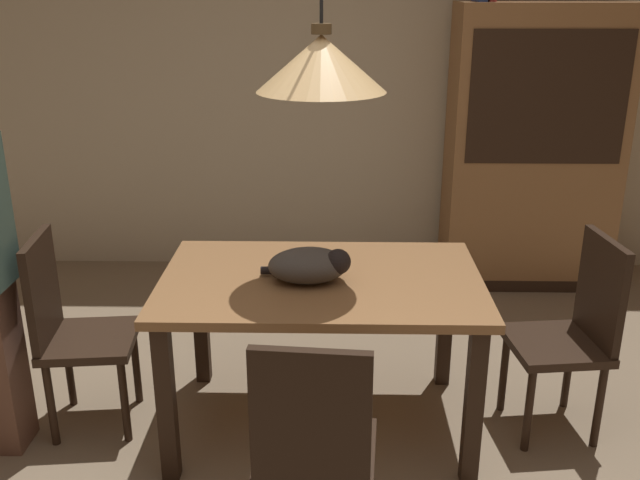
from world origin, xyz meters
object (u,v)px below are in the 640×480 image
(cat_sleeping, at_px, (311,265))
(hutch_bookcase, at_px, (532,155))
(chair_right_side, at_px, (574,328))
(chair_near_front, at_px, (314,447))
(chair_left_side, at_px, (70,325))
(pendant_lamp, at_px, (321,63))
(dining_table, at_px, (321,298))

(cat_sleeping, distance_m, hutch_bookcase, 2.29)
(chair_right_side, height_order, cat_sleeping, chair_right_side)
(chair_near_front, bearing_deg, chair_left_side, 142.20)
(chair_near_front, bearing_deg, pendant_lamp, 89.57)
(chair_right_side, height_order, hutch_bookcase, hutch_bookcase)
(chair_right_side, xyz_separation_m, pendant_lamp, (-1.13, -0.01, 1.15))
(dining_table, xyz_separation_m, chair_left_side, (-1.13, -0.01, -0.14))
(cat_sleeping, xyz_separation_m, hutch_bookcase, (1.40, 1.81, 0.06))
(chair_near_front, relative_size, chair_right_side, 1.00)
(dining_table, relative_size, pendant_lamp, 1.08)
(cat_sleeping, bearing_deg, dining_table, 48.17)
(chair_near_front, xyz_separation_m, pendant_lamp, (0.01, 0.88, 1.15))
(chair_right_side, distance_m, hutch_bookcase, 1.81)
(chair_right_side, relative_size, hutch_bookcase, 0.50)
(pendant_lamp, bearing_deg, cat_sleeping, -131.83)
(chair_near_front, height_order, chair_right_side, same)
(dining_table, xyz_separation_m, chair_near_front, (-0.01, -0.88, -0.14))
(chair_right_side, relative_size, cat_sleeping, 2.38)
(chair_right_side, distance_m, cat_sleeping, 1.22)
(chair_near_front, distance_m, hutch_bookcase, 2.99)
(hutch_bookcase, bearing_deg, chair_left_side, -144.62)
(dining_table, height_order, chair_left_side, chair_left_side)
(dining_table, xyz_separation_m, chair_right_side, (1.13, 0.01, -0.14))
(dining_table, height_order, chair_right_side, chair_right_side)
(chair_right_side, bearing_deg, cat_sleeping, -177.14)
(chair_near_front, xyz_separation_m, hutch_bookcase, (1.37, 2.64, 0.38))
(chair_left_side, bearing_deg, chair_near_front, -37.80)
(chair_left_side, bearing_deg, pendant_lamp, 0.41)
(pendant_lamp, relative_size, hutch_bookcase, 0.70)
(cat_sleeping, height_order, pendant_lamp, pendant_lamp)
(chair_near_front, distance_m, cat_sleeping, 0.89)
(chair_left_side, bearing_deg, chair_right_side, 0.44)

